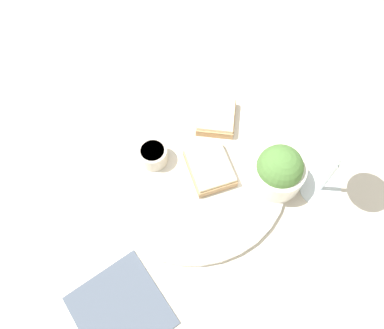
{
  "coord_description": "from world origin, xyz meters",
  "views": [
    {
      "loc": [
        0.28,
        -0.15,
        0.65
      ],
      "look_at": [
        0.0,
        0.0,
        0.03
      ],
      "focal_mm": 35.0,
      "sensor_mm": 36.0,
      "label": 1
    }
  ],
  "objects_px": {
    "sauce_ramekin": "(153,154)",
    "wine_glass": "(344,157)",
    "fork": "(325,118)",
    "cheese_toast_near": "(210,168)",
    "cheese_toast_far": "(216,116)",
    "napkin": "(120,310)",
    "salad_bowl": "(278,170)"
  },
  "relations": [
    {
      "from": "cheese_toast_near",
      "to": "napkin",
      "type": "distance_m",
      "value": 0.29
    },
    {
      "from": "wine_glass",
      "to": "cheese_toast_near",
      "type": "bearing_deg",
      "value": -125.91
    },
    {
      "from": "sauce_ramekin",
      "to": "cheese_toast_far",
      "type": "bearing_deg",
      "value": 99.21
    },
    {
      "from": "sauce_ramekin",
      "to": "cheese_toast_near",
      "type": "relative_size",
      "value": 0.52
    },
    {
      "from": "cheese_toast_far",
      "to": "fork",
      "type": "height_order",
      "value": "cheese_toast_far"
    },
    {
      "from": "wine_glass",
      "to": "napkin",
      "type": "distance_m",
      "value": 0.43
    },
    {
      "from": "sauce_ramekin",
      "to": "cheese_toast_near",
      "type": "height_order",
      "value": "sauce_ramekin"
    },
    {
      "from": "salad_bowl",
      "to": "cheese_toast_far",
      "type": "height_order",
      "value": "salad_bowl"
    },
    {
      "from": "cheese_toast_far",
      "to": "napkin",
      "type": "relative_size",
      "value": 0.7
    },
    {
      "from": "sauce_ramekin",
      "to": "cheese_toast_far",
      "type": "xyz_separation_m",
      "value": [
        -0.02,
        0.15,
        -0.01
      ]
    },
    {
      "from": "fork",
      "to": "cheese_toast_near",
      "type": "bearing_deg",
      "value": -89.99
    },
    {
      "from": "salad_bowl",
      "to": "cheese_toast_far",
      "type": "distance_m",
      "value": 0.17
    },
    {
      "from": "wine_glass",
      "to": "fork",
      "type": "relative_size",
      "value": 1.19
    },
    {
      "from": "salad_bowl",
      "to": "wine_glass",
      "type": "relative_size",
      "value": 0.56
    },
    {
      "from": "fork",
      "to": "cheese_toast_far",
      "type": "bearing_deg",
      "value": -114.63
    },
    {
      "from": "cheese_toast_near",
      "to": "napkin",
      "type": "xyz_separation_m",
      "value": [
        0.15,
        -0.25,
        -0.02
      ]
    },
    {
      "from": "sauce_ramekin",
      "to": "fork",
      "type": "xyz_separation_m",
      "value": [
        0.07,
        0.36,
        -0.03
      ]
    },
    {
      "from": "cheese_toast_near",
      "to": "fork",
      "type": "relative_size",
      "value": 0.72
    },
    {
      "from": "sauce_ramekin",
      "to": "napkin",
      "type": "xyz_separation_m",
      "value": [
        0.22,
        -0.16,
        -0.03
      ]
    },
    {
      "from": "cheese_toast_far",
      "to": "napkin",
      "type": "height_order",
      "value": "cheese_toast_far"
    },
    {
      "from": "salad_bowl",
      "to": "cheese_toast_far",
      "type": "relative_size",
      "value": 0.86
    },
    {
      "from": "sauce_ramekin",
      "to": "salad_bowl",
      "type": "bearing_deg",
      "value": 52.0
    },
    {
      "from": "salad_bowl",
      "to": "fork",
      "type": "distance_m",
      "value": 0.19
    },
    {
      "from": "sauce_ramekin",
      "to": "wine_glass",
      "type": "bearing_deg",
      "value": 52.55
    },
    {
      "from": "salad_bowl",
      "to": "cheese_toast_near",
      "type": "relative_size",
      "value": 0.92
    },
    {
      "from": "sauce_ramekin",
      "to": "cheese_toast_far",
      "type": "relative_size",
      "value": 0.48
    },
    {
      "from": "napkin",
      "to": "fork",
      "type": "height_order",
      "value": "same"
    },
    {
      "from": "salad_bowl",
      "to": "sauce_ramekin",
      "type": "distance_m",
      "value": 0.23
    },
    {
      "from": "salad_bowl",
      "to": "sauce_ramekin",
      "type": "bearing_deg",
      "value": -128.0
    },
    {
      "from": "napkin",
      "to": "fork",
      "type": "xyz_separation_m",
      "value": [
        -0.15,
        0.52,
        0.0
      ]
    },
    {
      "from": "cheese_toast_far",
      "to": "napkin",
      "type": "bearing_deg",
      "value": -52.06
    },
    {
      "from": "cheese_toast_far",
      "to": "fork",
      "type": "distance_m",
      "value": 0.23
    }
  ]
}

